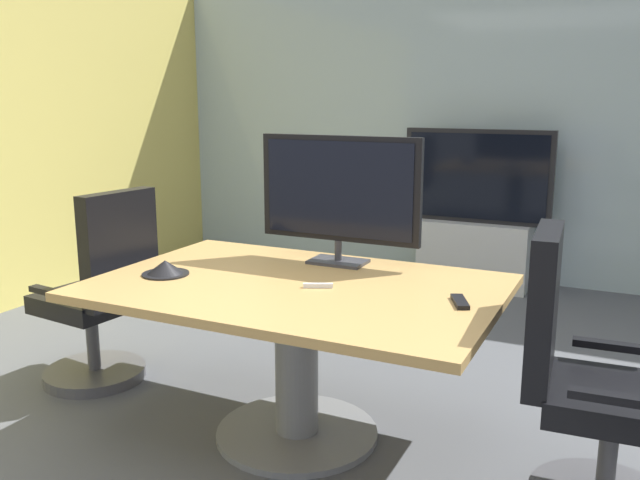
% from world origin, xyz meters
% --- Properties ---
extents(ground_plane, '(7.79, 7.79, 0.00)m').
position_xyz_m(ground_plane, '(0.00, 0.00, 0.00)').
color(ground_plane, '#515459').
extents(wall_back_glass_partition, '(5.99, 0.10, 2.65)m').
position_xyz_m(wall_back_glass_partition, '(0.00, 3.39, 1.32)').
color(wall_back_glass_partition, '#9EB2B7').
rests_on(wall_back_glass_partition, ground).
extents(conference_table, '(1.80, 1.19, 0.75)m').
position_xyz_m(conference_table, '(-0.13, 0.14, 0.55)').
color(conference_table, '#B2894C').
rests_on(conference_table, ground).
extents(office_chair_left, '(0.62, 0.60, 1.09)m').
position_xyz_m(office_chair_left, '(-1.37, 0.21, 0.46)').
color(office_chair_left, '#4C4C51').
rests_on(office_chair_left, ground).
extents(office_chair_right, '(0.61, 0.59, 1.09)m').
position_xyz_m(office_chair_right, '(1.11, 0.13, 0.46)').
color(office_chair_right, '#4C4C51').
rests_on(office_chair_right, ground).
extents(tv_monitor, '(0.84, 0.18, 0.64)m').
position_xyz_m(tv_monitor, '(-0.11, 0.56, 1.11)').
color(tv_monitor, '#333338').
rests_on(tv_monitor, conference_table).
extents(wall_display_unit, '(1.20, 0.36, 1.31)m').
position_xyz_m(wall_display_unit, '(0.02, 3.04, 0.44)').
color(wall_display_unit, '#B7BABC').
rests_on(wall_display_unit, ground).
extents(conference_phone, '(0.22, 0.22, 0.07)m').
position_xyz_m(conference_phone, '(-0.75, 0.00, 0.78)').
color(conference_phone, black).
rests_on(conference_phone, conference_table).
extents(remote_control, '(0.12, 0.18, 0.02)m').
position_xyz_m(remote_control, '(0.61, 0.15, 0.76)').
color(remote_control, black).
rests_on(remote_control, conference_table).
extents(whiteboard_marker, '(0.13, 0.07, 0.02)m').
position_xyz_m(whiteboard_marker, '(-0.01, 0.11, 0.76)').
color(whiteboard_marker, silver).
rests_on(whiteboard_marker, conference_table).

